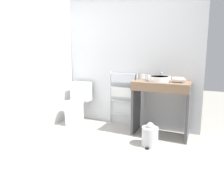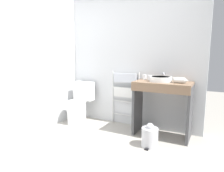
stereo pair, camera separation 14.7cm
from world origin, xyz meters
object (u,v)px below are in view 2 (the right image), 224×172
at_px(cup_near_wall, 145,77).
at_px(cup_near_edge, 150,78).
at_px(towel_radiator, 125,88).
at_px(hair_dryer, 180,80).
at_px(trash_bin, 150,136).
at_px(toilet, 79,105).
at_px(sink_basin, 161,79).

distance_m(cup_near_wall, cup_near_edge, 0.11).
xyz_separation_m(towel_radiator, cup_near_wall, (0.39, -0.06, 0.24)).
distance_m(hair_dryer, trash_bin, 0.94).
xyz_separation_m(toilet, towel_radiator, (0.82, 0.29, 0.35)).
xyz_separation_m(cup_near_wall, trash_bin, (0.29, -0.59, -0.77)).
relative_size(cup_near_wall, cup_near_edge, 1.01).
height_order(sink_basin, hair_dryer, hair_dryer).
height_order(towel_radiator, cup_near_wall, towel_radiator).
relative_size(towel_radiator, cup_near_wall, 12.19).
distance_m(cup_near_edge, hair_dryer, 0.52).
height_order(cup_near_wall, hair_dryer, hair_dryer).
bearing_deg(trash_bin, cup_near_wall, 116.63).
bearing_deg(cup_near_edge, toilet, -171.78).
bearing_deg(sink_basin, toilet, -176.59).
bearing_deg(towel_radiator, trash_bin, -43.68).
relative_size(towel_radiator, trash_bin, 2.86).
relative_size(cup_near_edge, trash_bin, 0.23).
distance_m(sink_basin, cup_near_wall, 0.34).
bearing_deg(cup_near_wall, trash_bin, -63.37).
bearing_deg(towel_radiator, sink_basin, -16.26).
relative_size(sink_basin, hair_dryer, 1.66).
bearing_deg(cup_near_wall, cup_near_edge, -21.57).
xyz_separation_m(toilet, sink_basin, (1.52, 0.09, 0.58)).
bearing_deg(toilet, cup_near_edge, 8.22).
distance_m(sink_basin, trash_bin, 0.90).
bearing_deg(hair_dryer, sink_basin, 175.11).
bearing_deg(cup_near_wall, towel_radiator, 170.54).
bearing_deg(hair_dryer, cup_near_wall, 164.84).
xyz_separation_m(toilet, trash_bin, (1.51, -0.36, -0.19)).
distance_m(toilet, towel_radiator, 0.94).
distance_m(toilet, trash_bin, 1.56).
bearing_deg(cup_near_wall, toilet, -169.31).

